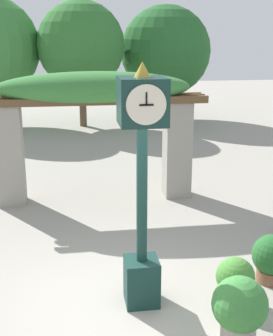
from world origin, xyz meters
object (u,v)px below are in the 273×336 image
object	(u,v)px
pedestal_clock	(142,177)
potted_plant_near_right	(240,308)
potted_plant_near_left	(273,258)
potted_plant_far_right	(235,279)

from	to	relation	value
pedestal_clock	potted_plant_near_right	xyz separation A→B (m)	(1.03, -1.07, -1.38)
potted_plant_near_left	potted_plant_far_right	world-z (taller)	potted_plant_near_left
pedestal_clock	potted_plant_far_right	bearing A→B (deg)	-9.37
potted_plant_near_left	potted_plant_near_right	bearing A→B (deg)	-127.13
pedestal_clock	potted_plant_far_right	size ratio (longest dim) A/B	4.85
pedestal_clock	potted_plant_near_left	distance (m)	2.54
potted_plant_near_left	potted_plant_near_right	xyz separation A→B (m)	(-1.03, -1.36, 0.09)
pedestal_clock	potted_plant_far_right	xyz separation A→B (m)	(1.29, -0.21, -1.48)
potted_plant_near_left	pedestal_clock	bearing A→B (deg)	-171.98
potted_plant_near_left	potted_plant_near_right	distance (m)	1.70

